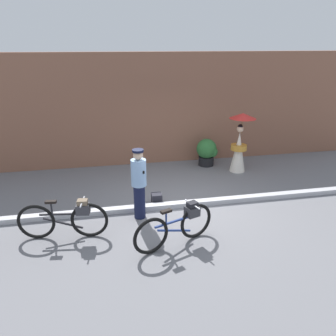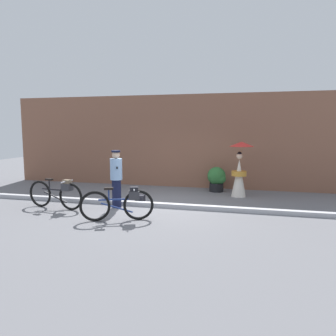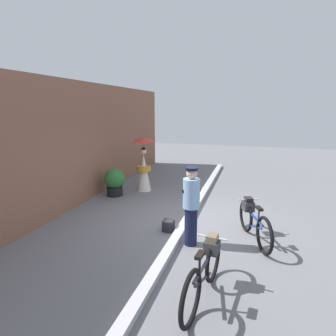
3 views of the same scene
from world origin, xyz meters
TOP-DOWN VIEW (x-y plane):
  - ground_plane at (0.00, 0.00)m, footprint 30.00×30.00m
  - building_wall at (0.00, 3.51)m, footprint 14.00×0.40m
  - sidewalk_curb at (0.00, 0.00)m, footprint 14.00×0.20m
  - bicycle_near_officer at (-0.48, -1.56)m, footprint 1.71×0.73m
  - bicycle_far_side at (-2.64, -0.88)m, footprint 1.83×0.48m
  - person_officer at (-1.08, -0.33)m, footprint 0.34×0.35m
  - person_with_parasol at (2.29, 2.04)m, footprint 0.80×0.80m
  - potted_plant_by_door at (1.49, 2.73)m, footprint 0.67×0.65m
  - backpack_on_pavement at (-0.59, 0.29)m, footprint 0.26×0.24m

SIDE VIEW (x-z plane):
  - ground_plane at x=0.00m, z-range 0.00..0.00m
  - sidewalk_curb at x=0.00m, z-range 0.00..0.12m
  - backpack_on_pavement at x=-0.59m, z-range 0.01..0.26m
  - bicycle_near_officer at x=-0.48m, z-range 0.02..0.85m
  - bicycle_far_side at x=-2.64m, z-range 0.02..0.87m
  - potted_plant_by_door at x=1.49m, z-range 0.03..0.92m
  - person_officer at x=-1.08m, z-range 0.05..1.69m
  - person_with_parasol at x=2.29m, z-range 0.00..1.83m
  - building_wall at x=0.00m, z-range 0.00..3.54m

